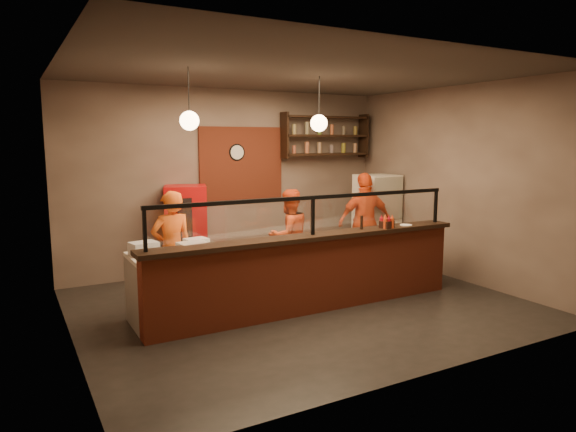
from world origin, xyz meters
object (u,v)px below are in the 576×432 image
cook_left (172,249)px  fridge (376,219)px  pepper_mill (362,222)px  wall_clock (237,152)px  condiment_caddy (387,224)px  cook_mid (289,236)px  red_cooler (186,233)px  cook_right (365,221)px  pizza_dough (328,237)px

cook_left → fridge: (4.18, 0.71, 0.02)m
pepper_mill → wall_clock: bearing=104.9°
fridge → condiment_caddy: bearing=-126.5°
fridge → condiment_caddy: size_ratio=8.95×
cook_left → cook_mid: cook_left is taller
condiment_caddy → pepper_mill: bearing=167.4°
red_cooler → pepper_mill: bearing=-35.8°
wall_clock → cook_mid: (0.35, -1.30, -1.34)m
cook_mid → wall_clock: bearing=-80.3°
cook_right → pepper_mill: size_ratio=8.97×
condiment_caddy → pizza_dough: bearing=145.0°
red_cooler → condiment_caddy: size_ratio=8.44×
red_cooler → condiment_caddy: red_cooler is taller
cook_right → condiment_caddy: size_ratio=9.36×
cook_left → pizza_dough: bearing=155.3°
wall_clock → pizza_dough: size_ratio=0.56×
cook_mid → fridge: (2.15, 0.43, 0.07)m
cook_left → pizza_dough: size_ratio=3.01×
pepper_mill → cook_right: bearing=50.9°
wall_clock → fridge: (2.50, -0.87, -1.27)m
cook_left → pepper_mill: 2.69m
pizza_dough → red_cooler: bearing=126.2°
cook_mid → pepper_mill: 1.54m
cook_mid → cook_left: bearing=2.4°
pepper_mill → cook_left: bearing=154.2°
cook_left → pepper_mill: bearing=149.5°
cook_mid → cook_right: size_ratio=0.88×
pizza_dough → fridge: bearing=35.5°
pizza_dough → condiment_caddy: size_ratio=2.89×
cook_mid → condiment_caddy: 1.74m
wall_clock → cook_mid: wall_clock is taller
wall_clock → cook_right: 2.61m
wall_clock → fridge: wall_clock is taller
cook_left → condiment_caddy: 3.07m
fridge → red_cooler: size_ratio=1.06×
cook_left → fridge: 4.24m
cook_right → condiment_caddy: cook_right is taller
fridge → pepper_mill: bearing=-134.7°
wall_clock → pizza_dough: 2.66m
red_cooler → pepper_mill: (1.79, -2.43, 0.37)m
condiment_caddy → pepper_mill: 0.40m
cook_left → pepper_mill: (2.40, -1.16, 0.35)m
pepper_mill → pizza_dough: bearing=127.2°
cook_right → pizza_dough: (-1.52, -1.11, 0.03)m
red_cooler → pizza_dough: bearing=-35.9°
red_cooler → cook_mid: bearing=-17.2°
cook_left → red_cooler: bearing=-120.7°
cook_right → wall_clock: bearing=-22.8°
cook_left → fridge: size_ratio=0.97×
cook_right → condiment_caddy: 1.82m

